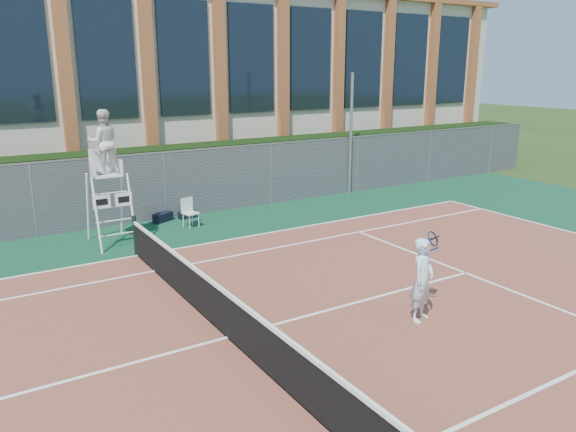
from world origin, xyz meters
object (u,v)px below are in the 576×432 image
umpire_chair (104,146)px  steel_pole (351,134)px  tennis_player (423,279)px  plastic_chair (189,210)px

umpire_chair → steel_pole: bearing=9.5°
tennis_player → plastic_chair: bearing=98.5°
steel_pole → plastic_chair: (-7.28, -1.21, -1.79)m
umpire_chair → tennis_player: 9.41m
umpire_chair → tennis_player: (3.86, -8.36, -1.92)m
plastic_chair → tennis_player: bearing=-81.5°
steel_pole → tennis_player: (-5.96, -10.01, -1.46)m
steel_pole → umpire_chair: size_ratio=1.22×
umpire_chair → plastic_chair: bearing=9.7°
plastic_chair → tennis_player: size_ratio=0.53×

